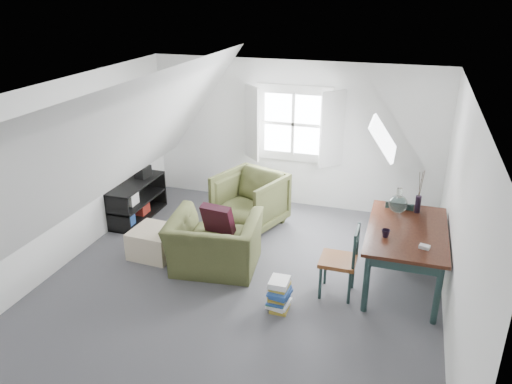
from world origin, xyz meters
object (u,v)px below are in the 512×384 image
(armchair_far, at_px, (250,225))
(dining_chair_near, at_px, (341,260))
(media_shelf, at_px, (136,203))
(magazine_stack, at_px, (279,295))
(armchair_near, at_px, (215,268))
(ottoman, at_px, (155,242))
(dining_chair_far, at_px, (397,227))
(dining_table, at_px, (407,237))

(armchair_far, relative_size, dining_chair_near, 1.03)
(media_shelf, xyz_separation_m, magazine_stack, (2.91, -1.71, -0.09))
(armchair_near, xyz_separation_m, media_shelf, (-1.83, 1.08, 0.29))
(magazine_stack, bearing_deg, ottoman, 160.59)
(ottoman, height_order, magazine_stack, ottoman)
(armchair_near, height_order, media_shelf, media_shelf)
(dining_chair_far, relative_size, dining_chair_near, 0.95)
(dining_table, distance_m, dining_chair_near, 0.89)
(armchair_far, distance_m, magazine_stack, 2.30)
(dining_chair_near, height_order, magazine_stack, dining_chair_near)
(ottoman, xyz_separation_m, dining_table, (3.42, 0.27, 0.50))
(armchair_far, height_order, dining_table, dining_table)
(dining_chair_far, bearing_deg, armchair_far, 0.40)
(ottoman, bearing_deg, media_shelf, 130.88)
(ottoman, bearing_deg, dining_chair_far, 16.99)
(media_shelf, height_order, magazine_stack, media_shelf)
(dining_table, bearing_deg, magazine_stack, -144.99)
(ottoman, distance_m, media_shelf, 1.31)
(armchair_near, height_order, magazine_stack, magazine_stack)
(magazine_stack, bearing_deg, armchair_near, 149.81)
(ottoman, distance_m, dining_chair_far, 3.45)
(dining_table, height_order, dining_chair_near, dining_chair_near)
(armchair_near, bearing_deg, dining_chair_far, -161.73)
(armchair_near, relative_size, media_shelf, 0.95)
(dining_table, bearing_deg, armchair_near, -172.37)
(armchair_far, xyz_separation_m, magazine_stack, (1.04, -2.04, 0.20))
(dining_table, distance_m, media_shelf, 4.36)
(dining_chair_far, bearing_deg, magazine_stack, 62.38)
(dining_chair_far, height_order, magazine_stack, dining_chair_far)
(armchair_far, relative_size, media_shelf, 0.78)
(ottoman, height_order, dining_table, dining_table)
(dining_table, height_order, dining_chair_far, dining_chair_far)
(armchair_near, xyz_separation_m, dining_chair_near, (1.72, -0.09, 0.49))
(armchair_far, height_order, magazine_stack, armchair_far)
(armchair_near, bearing_deg, dining_table, -178.64)
(armchair_near, distance_m, armchair_far, 1.41)
(ottoman, height_order, dining_chair_near, dining_chair_near)
(dining_chair_near, bearing_deg, dining_chair_far, 132.01)
(armchair_far, xyz_separation_m, dining_chair_far, (2.28, -0.31, 0.47))
(dining_chair_far, xyz_separation_m, dining_chair_near, (-0.61, -1.19, 0.02))
(armchair_near, height_order, ottoman, ottoman)
(dining_chair_near, distance_m, media_shelf, 3.74)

